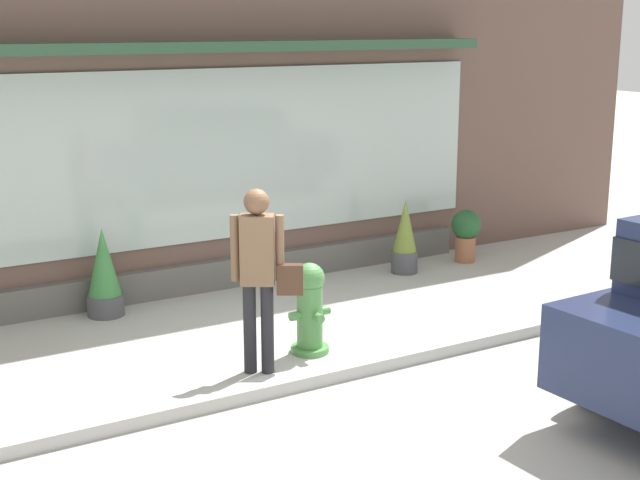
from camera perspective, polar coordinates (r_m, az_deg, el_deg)
ground_plane at (r=8.61m, az=1.06°, el=-8.07°), size 60.00×60.00×0.00m
curb_strip at (r=8.43m, az=1.79°, el=-8.12°), size 14.00×0.24×0.12m
storefront at (r=10.85m, az=-7.96°, el=10.82°), size 14.00×0.81×5.47m
fire_hydrant at (r=8.86m, az=-0.65°, el=-4.26°), size 0.43×0.41×0.91m
pedestrian_with_handbag at (r=8.21m, az=-3.80°, el=-1.71°), size 0.58×0.44×1.73m
potted_plant_by_entrance at (r=11.72m, az=5.36°, el=0.13°), size 0.34×0.34×0.96m
potted_plant_window_left at (r=12.37m, az=9.17°, el=0.53°), size 0.40×0.40×0.71m
potted_plant_window_right at (r=10.23m, az=-13.45°, el=-2.09°), size 0.40×0.40×1.00m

